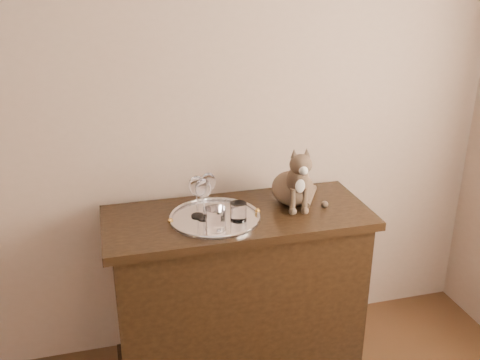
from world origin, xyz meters
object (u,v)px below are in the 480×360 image
object	(u,v)px
wine_glass_d	(204,199)
cat	(294,173)
sideboard	(238,294)
tray	(215,219)
wine_glass_a	(197,196)
wine_glass_b	(209,191)
tumbler_b	(216,219)
tumbler_a	(238,212)

from	to	relation	value
wine_glass_d	cat	xyz separation A→B (m)	(0.44, 0.07, 0.05)
sideboard	tray	world-z (taller)	tray
wine_glass_a	cat	xyz separation A→B (m)	(0.46, 0.04, 0.05)
wine_glass_a	tray	bearing A→B (deg)	-27.19
wine_glass_b	wine_glass_a	bearing A→B (deg)	-136.08
tumbler_b	cat	distance (m)	0.46
sideboard	tumbler_a	size ratio (longest dim) A/B	14.72
sideboard	wine_glass_a	xyz separation A→B (m)	(-0.18, 0.01, 0.53)
sideboard	cat	distance (m)	0.64
tumbler_b	cat	size ratio (longest dim) A/B	0.32
wine_glass_a	wine_glass_b	bearing A→B (deg)	43.92
sideboard	wine_glass_a	distance (m)	0.56
sideboard	tumbler_b	distance (m)	0.52
sideboard	wine_glass_d	bearing A→B (deg)	-172.03
wine_glass_d	tumbler_b	distance (m)	0.13
tray	wine_glass_b	xyz separation A→B (m)	(-0.01, 0.10, 0.09)
tray	wine_glass_b	bearing A→B (deg)	93.97
wine_glass_a	wine_glass_d	bearing A→B (deg)	-51.01
tray	wine_glass_b	size ratio (longest dim) A/B	2.28
tray	tumbler_a	world-z (taller)	tumbler_a
wine_glass_b	wine_glass_d	world-z (taller)	wine_glass_d
sideboard	wine_glass_a	size ratio (longest dim) A/B	6.30
tray	wine_glass_a	xyz separation A→B (m)	(-0.07, 0.04, 0.10)
tray	wine_glass_a	size ratio (longest dim) A/B	2.10
tray	wine_glass_d	distance (m)	0.11
tumbler_b	wine_glass_b	bearing A→B (deg)	86.51
tray	tumbler_a	size ratio (longest dim) A/B	4.91
sideboard	tumbler_b	world-z (taller)	tumbler_b
sideboard	wine_glass_b	distance (m)	0.54
sideboard	tumbler_a	world-z (taller)	tumbler_a
tumbler_a	tumbler_b	xyz separation A→B (m)	(-0.11, -0.06, 0.01)
tray	wine_glass_d	xyz separation A→B (m)	(-0.05, 0.01, 0.10)
sideboard	cat	xyz separation A→B (m)	(0.28, 0.05, 0.58)
tray	tumbler_a	distance (m)	0.11
wine_glass_d	tumbler_b	bearing A→B (deg)	-76.61
wine_glass_b	tray	bearing A→B (deg)	-86.03
sideboard	wine_glass_d	size ratio (longest dim) A/B	6.43
sideboard	tray	bearing A→B (deg)	-165.00
wine_glass_d	tumbler_a	xyz separation A→B (m)	(0.14, -0.06, -0.05)
sideboard	tumbler_a	distance (m)	0.48
sideboard	tumbler_b	bearing A→B (deg)	-133.39
sideboard	cat	world-z (taller)	cat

